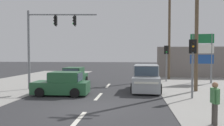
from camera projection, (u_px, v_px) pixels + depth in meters
name	position (u px, v px, depth m)	size (l,w,h in m)	color
ground_plane	(89.00, 108.00, 10.83)	(140.00, 140.00, 0.00)	#303033
lane_dash_near	(78.00, 120.00, 8.84)	(0.20, 2.40, 0.01)	silver
lane_dash_mid	(98.00, 96.00, 13.81)	(0.20, 2.40, 0.01)	silver
lane_dash_far	(108.00, 85.00, 18.78)	(0.20, 2.40, 0.01)	silver
utility_pole_midground_right	(197.00, 11.00, 15.56)	(1.80, 0.26, 10.98)	brown
utility_pole_background_right	(169.00, 27.00, 23.61)	(1.80, 0.26, 10.77)	brown
traffic_signal_mast	(46.00, 35.00, 16.62)	(5.27, 0.70, 6.00)	slate
pedestal_signal_right_kerb	(193.00, 59.00, 13.05)	(0.44, 0.29, 3.56)	slate
pedestal_signal_far_median	(166.00, 57.00, 21.44)	(0.44, 0.29, 3.56)	slate
shopping_plaza_sign	(202.00, 51.00, 20.18)	(2.10, 0.16, 4.60)	slate
shopfront_wall_far	(209.00, 62.00, 25.53)	(12.00, 1.00, 3.60)	gray
suv_oncoming_mid	(146.00, 79.00, 16.14)	(2.25, 4.63, 1.90)	#A3A8AD
hatchback_kerbside_parked	(62.00, 84.00, 14.28)	(3.68, 1.85, 1.53)	#235633
hatchback_receding_far	(75.00, 76.00, 19.65)	(1.79, 3.65, 1.53)	#235633
pedestrian_at_kerb	(215.00, 101.00, 8.07)	(0.23, 0.56, 1.63)	#47423D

